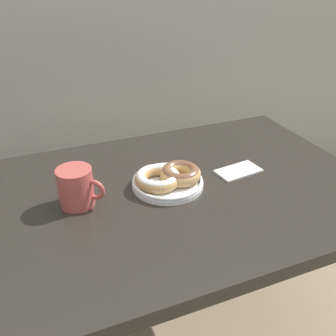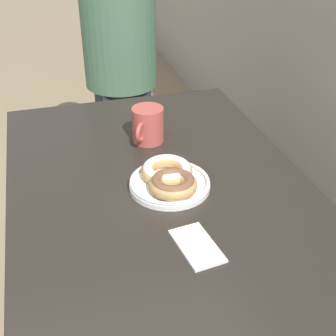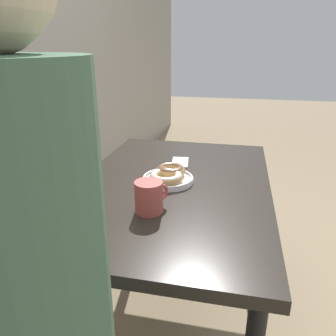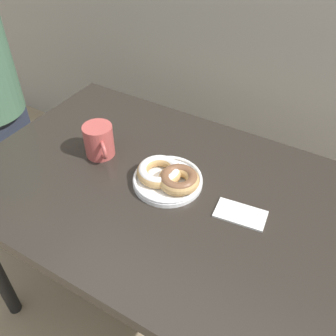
{
  "view_description": "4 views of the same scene",
  "coord_description": "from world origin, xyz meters",
  "px_view_note": "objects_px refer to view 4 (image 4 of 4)",
  "views": [
    {
      "loc": [
        -0.35,
        -0.58,
        1.29
      ],
      "look_at": [
        0.0,
        0.28,
        0.76
      ],
      "focal_mm": 40.0,
      "sensor_mm": 36.0,
      "label": 1
    },
    {
      "loc": [
        0.96,
        0.0,
        1.38
      ],
      "look_at": [
        0.0,
        0.28,
        0.76
      ],
      "focal_mm": 50.0,
      "sensor_mm": 36.0,
      "label": 2
    },
    {
      "loc": [
        -1.2,
        0.02,
        1.23
      ],
      "look_at": [
        0.0,
        0.28,
        0.76
      ],
      "focal_mm": 35.0,
      "sensor_mm": 36.0,
      "label": 3
    },
    {
      "loc": [
        0.42,
        -0.42,
        1.47
      ],
      "look_at": [
        0.0,
        0.28,
        0.76
      ],
      "focal_mm": 40.0,
      "sensor_mm": 36.0,
      "label": 4
    }
  ],
  "objects_px": {
    "coffee_mug": "(99,141)",
    "napkin": "(240,214)",
    "dining_table": "(164,204)",
    "donut_plate": "(168,177)"
  },
  "relations": [
    {
      "from": "coffee_mug",
      "to": "napkin",
      "type": "height_order",
      "value": "coffee_mug"
    },
    {
      "from": "napkin",
      "to": "dining_table",
      "type": "bearing_deg",
      "value": -177.05
    },
    {
      "from": "coffee_mug",
      "to": "dining_table",
      "type": "bearing_deg",
      "value": -5.81
    },
    {
      "from": "napkin",
      "to": "coffee_mug",
      "type": "bearing_deg",
      "value": 178.37
    },
    {
      "from": "coffee_mug",
      "to": "donut_plate",
      "type": "bearing_deg",
      "value": -1.61
    },
    {
      "from": "dining_table",
      "to": "donut_plate",
      "type": "distance_m",
      "value": 0.1
    },
    {
      "from": "napkin",
      "to": "donut_plate",
      "type": "bearing_deg",
      "value": 178.35
    },
    {
      "from": "donut_plate",
      "to": "napkin",
      "type": "height_order",
      "value": "donut_plate"
    },
    {
      "from": "dining_table",
      "to": "coffee_mug",
      "type": "bearing_deg",
      "value": 174.19
    },
    {
      "from": "coffee_mug",
      "to": "napkin",
      "type": "distance_m",
      "value": 0.5
    }
  ]
}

